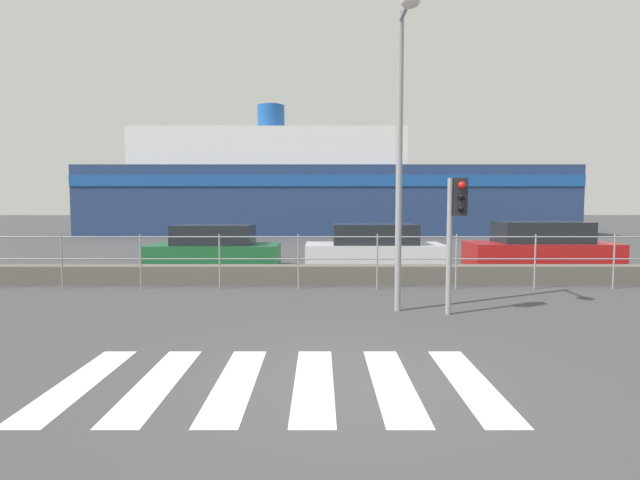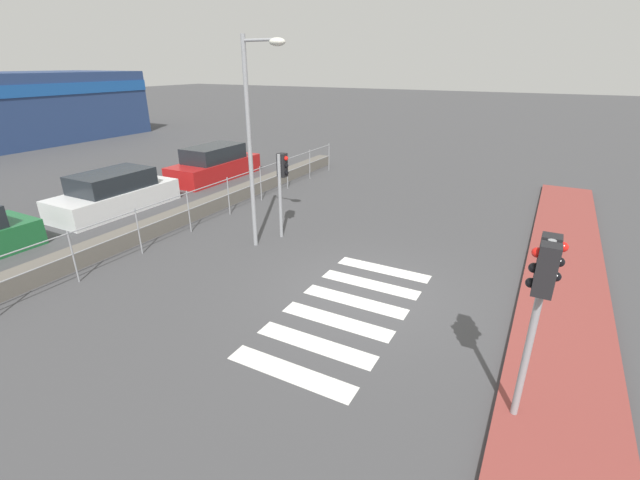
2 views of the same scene
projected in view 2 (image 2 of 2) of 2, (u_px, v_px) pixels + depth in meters
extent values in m
plane|color=#424244|center=(363.00, 291.00, 9.93)|extent=(160.00, 160.00, 0.00)
cube|color=brown|center=(563.00, 339.00, 8.11)|extent=(24.00, 1.80, 0.12)
cube|color=silver|center=(290.00, 372.00, 7.33)|extent=(0.45, 2.40, 0.01)
cube|color=silver|center=(316.00, 344.00, 8.06)|extent=(0.45, 2.40, 0.01)
cube|color=silver|center=(337.00, 321.00, 8.79)|extent=(0.45, 2.40, 0.01)
cube|color=silver|center=(355.00, 301.00, 9.52)|extent=(0.45, 2.40, 0.01)
cube|color=silver|center=(370.00, 284.00, 10.25)|extent=(0.45, 2.40, 0.01)
cube|color=silver|center=(383.00, 269.00, 10.99)|extent=(0.45, 2.40, 0.01)
cube|color=#605B54|center=(147.00, 230.00, 12.98)|extent=(23.10, 0.55, 0.46)
cylinder|color=gray|center=(162.00, 201.00, 12.20)|extent=(20.79, 0.03, 0.03)
cylinder|color=gray|center=(165.00, 219.00, 12.40)|extent=(20.79, 0.03, 0.03)
cylinder|color=gray|center=(73.00, 257.00, 10.12)|extent=(0.04, 0.04, 1.32)
cylinder|color=gray|center=(139.00, 231.00, 11.66)|extent=(0.04, 0.04, 1.32)
cylinder|color=gray|center=(189.00, 212.00, 13.19)|extent=(0.04, 0.04, 1.32)
cylinder|color=gray|center=(229.00, 196.00, 14.73)|extent=(0.04, 0.04, 1.32)
cylinder|color=gray|center=(261.00, 184.00, 16.27)|extent=(0.04, 0.04, 1.32)
cylinder|color=gray|center=(287.00, 173.00, 17.80)|extent=(0.04, 0.04, 1.32)
cylinder|color=gray|center=(310.00, 165.00, 19.34)|extent=(0.04, 0.04, 1.32)
cylinder|color=gray|center=(329.00, 157.00, 20.88)|extent=(0.04, 0.04, 1.32)
cylinder|color=gray|center=(530.00, 338.00, 5.82)|extent=(0.10, 0.10, 2.89)
cube|color=black|center=(546.00, 270.00, 5.26)|extent=(0.24, 0.24, 0.68)
sphere|color=red|center=(537.00, 252.00, 5.24)|extent=(0.13, 0.13, 0.13)
sphere|color=black|center=(534.00, 268.00, 5.32)|extent=(0.13, 0.13, 0.13)
sphere|color=black|center=(531.00, 283.00, 5.40)|extent=(0.13, 0.13, 0.13)
cube|color=black|center=(547.00, 260.00, 5.54)|extent=(0.24, 0.24, 0.68)
sphere|color=red|center=(563.00, 247.00, 5.40)|extent=(0.13, 0.13, 0.13)
sphere|color=black|center=(560.00, 262.00, 5.48)|extent=(0.13, 0.13, 0.13)
sphere|color=black|center=(556.00, 277.00, 5.56)|extent=(0.13, 0.13, 0.13)
cylinder|color=gray|center=(280.00, 197.00, 12.59)|extent=(0.10, 0.10, 2.52)
cube|color=black|center=(282.00, 165.00, 12.37)|extent=(0.24, 0.24, 0.68)
sphere|color=red|center=(286.00, 158.00, 12.23)|extent=(0.13, 0.13, 0.13)
sphere|color=black|center=(286.00, 166.00, 12.31)|extent=(0.13, 0.13, 0.13)
sphere|color=black|center=(286.00, 173.00, 12.39)|extent=(0.13, 0.13, 0.13)
cylinder|color=gray|center=(250.00, 149.00, 11.42)|extent=(0.12, 0.12, 5.57)
cylinder|color=gray|center=(260.00, 40.00, 10.19)|extent=(0.07, 1.00, 0.07)
ellipsoid|color=silver|center=(277.00, 42.00, 9.99)|extent=(0.32, 0.42, 0.19)
cube|color=silver|center=(115.00, 200.00, 15.30)|extent=(4.34, 1.85, 0.77)
cube|color=#1E2328|center=(112.00, 181.00, 15.04)|extent=(2.61, 1.63, 0.63)
cube|color=#B21919|center=(215.00, 169.00, 19.60)|extent=(4.56, 1.77, 0.81)
cube|color=#1E2328|center=(214.00, 153.00, 19.32)|extent=(2.73, 1.56, 0.66)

